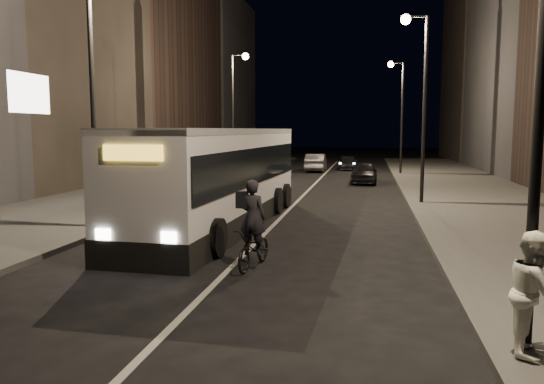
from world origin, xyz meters
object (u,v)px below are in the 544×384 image
at_px(car_near, 364,173).
at_px(car_mid, 316,163).
at_px(streetlight_left_far, 236,99).
at_px(car_far, 348,163).
at_px(city_bus, 220,173).
at_px(cyclist_on_bicycle, 254,239).
at_px(streetlight_right_far, 399,102).
at_px(streetlight_right_mid, 419,83).
at_px(pedestrian_woman, 534,293).
at_px(streetlight_left_near, 99,67).

height_order(car_near, car_mid, car_mid).
relative_size(streetlight_left_far, car_far, 2.09).
relative_size(city_bus, car_near, 3.23).
distance_m(cyclist_on_bicycle, car_far, 32.86).
distance_m(streetlight_right_far, streetlight_left_far, 12.24).
height_order(streetlight_right_mid, car_far, streetlight_right_mid).
xyz_separation_m(streetlight_left_far, pedestrian_woman, (10.93, -26.24, -4.31)).
xyz_separation_m(car_mid, car_far, (2.50, 2.43, -0.15)).
distance_m(streetlight_right_far, streetlight_left_near, 26.26).
bearing_deg(pedestrian_woman, streetlight_left_near, 65.42).
bearing_deg(streetlight_right_far, pedestrian_woman, -89.52).
bearing_deg(streetlight_right_far, streetlight_right_mid, -90.00).
bearing_deg(streetlight_right_mid, streetlight_left_near, -143.12).
relative_size(city_bus, cyclist_on_bicycle, 5.82).
bearing_deg(car_mid, streetlight_left_far, 61.95).
xyz_separation_m(car_near, car_far, (-1.44, 11.42, -0.11)).
height_order(streetlight_left_near, car_mid, streetlight_left_near).
bearing_deg(cyclist_on_bicycle, car_near, 92.35).
xyz_separation_m(streetlight_right_mid, car_mid, (-6.25, 18.61, -4.65)).
relative_size(cyclist_on_bicycle, pedestrian_woman, 1.23).
bearing_deg(streetlight_left_far, car_far, 57.99).
distance_m(pedestrian_woman, car_mid, 35.46).
bearing_deg(streetlight_left_far, car_mid, 62.89).
xyz_separation_m(cyclist_on_bicycle, pedestrian_woman, (5.04, -4.44, 0.32)).
xyz_separation_m(streetlight_right_mid, city_bus, (-7.13, -6.42, -3.52)).
bearing_deg(car_mid, streetlight_right_mid, 107.63).
xyz_separation_m(streetlight_right_mid, streetlight_left_far, (-10.66, 10.00, 0.00)).
height_order(streetlight_right_far, car_far, streetlight_right_far).
bearing_deg(car_near, streetlight_right_mid, -74.84).
height_order(streetlight_right_far, cyclist_on_bicycle, streetlight_right_far).
relative_size(streetlight_left_far, cyclist_on_bicycle, 3.72).
relative_size(cyclist_on_bicycle, car_far, 0.56).
distance_m(streetlight_right_mid, streetlight_left_far, 14.62).
bearing_deg(streetlight_left_far, car_near, -2.57).
height_order(streetlight_right_far, city_bus, streetlight_right_far).
relative_size(streetlight_right_mid, car_far, 2.09).
xyz_separation_m(city_bus, car_mid, (0.87, 25.04, -1.14)).
relative_size(streetlight_right_far, car_far, 2.09).
height_order(streetlight_right_far, streetlight_left_near, same).
xyz_separation_m(city_bus, pedestrian_woman, (7.39, -9.82, -0.79)).
distance_m(pedestrian_woman, car_far, 37.51).
height_order(pedestrian_woman, car_mid, pedestrian_woman).
bearing_deg(car_far, city_bus, -99.27).
distance_m(cyclist_on_bicycle, car_mid, 30.45).
xyz_separation_m(pedestrian_woman, car_near, (-2.59, 25.87, -0.38)).
height_order(streetlight_right_far, car_mid, streetlight_right_far).
relative_size(pedestrian_woman, car_mid, 0.41).
height_order(city_bus, pedestrian_woman, city_bus).
relative_size(car_near, car_far, 1.01).
bearing_deg(car_mid, city_bus, 87.06).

